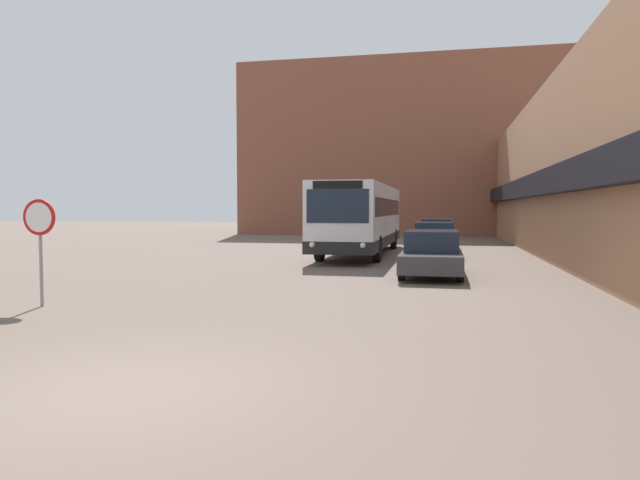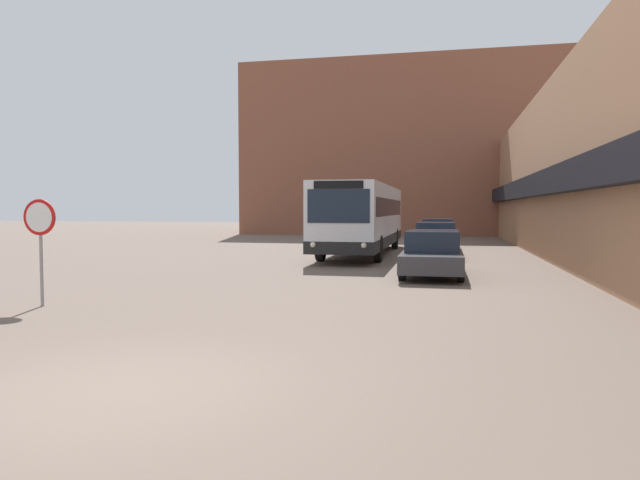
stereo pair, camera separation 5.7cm
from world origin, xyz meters
name	(u,v)px [view 2 (the right image)]	position (x,y,z in m)	size (l,w,h in m)	color
ground_plane	(121,391)	(0.00, 0.00, 0.00)	(160.00, 160.00, 0.00)	#66564C
building_row_right	(581,178)	(9.97, 24.00, 3.59)	(5.50, 60.00, 7.19)	#996B4C
building_backdrop_far	(402,150)	(0.00, 42.68, 6.98)	(26.00, 8.00, 13.96)	brown
city_bus	(363,217)	(-0.10, 20.09, 1.69)	(2.57, 12.37, 3.10)	silver
parked_car_front	(432,253)	(3.20, 12.32, 0.70)	(1.85, 4.73, 1.40)	#38383D
parked_car_middle	(436,240)	(3.20, 18.82, 0.74)	(1.83, 4.21, 1.51)	#B7B7BC
parked_car_back	(438,233)	(3.20, 25.58, 0.76)	(1.82, 4.39, 1.54)	#B7B7BC
stop_sign	(40,229)	(-4.79, 4.74, 1.65)	(0.76, 0.08, 2.27)	gray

